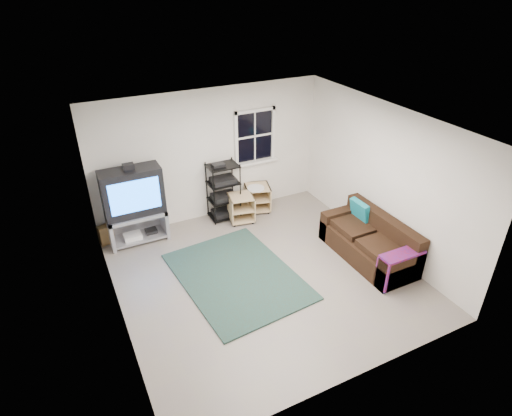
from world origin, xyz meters
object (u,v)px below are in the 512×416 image
tv_unit (133,200)px  sofa (370,243)px  av_rack (224,195)px  side_table_left (241,207)px  side_table_right (257,196)px

tv_unit → sofa: bearing=-33.9°
av_rack → side_table_left: size_ratio=2.15×
tv_unit → side_table_right: (2.50, 0.04, -0.53)m
side_table_right → sofa: size_ratio=0.34×
av_rack → sofa: 2.98m
tv_unit → side_table_left: 2.10m
av_rack → sofa: bearing=-54.0°
av_rack → side_table_right: 0.77m
tv_unit → side_table_right: tv_unit is taller
tv_unit → av_rack: tv_unit is taller
side_table_left → av_rack: bearing=137.9°
side_table_right → sofa: bearing=-67.2°
side_table_right → sofa: (1.01, -2.40, -0.03)m
av_rack → sofa: size_ratio=0.65×
side_table_right → av_rack: bearing=179.5°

